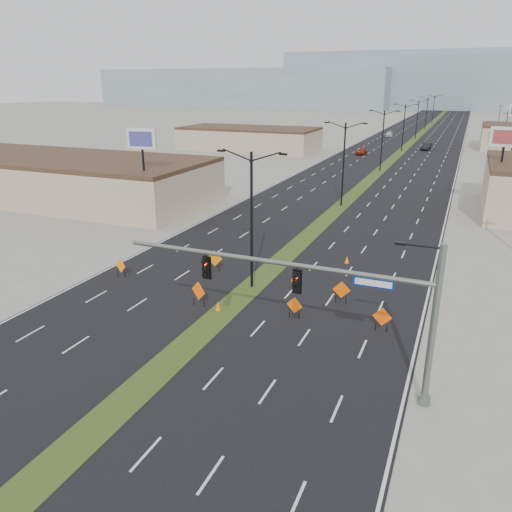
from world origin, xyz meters
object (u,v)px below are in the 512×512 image
at_px(streetlight_3, 404,126).
at_px(construction_sign_4, 382,318).
at_px(cone_0, 218,306).
at_px(pole_sign_west, 142,146).
at_px(streetlight_1, 344,162).
at_px(streetlight_4, 417,118).
at_px(construction_sign_3, 294,306).
at_px(cone_3, 215,257).
at_px(construction_sign_1, 198,292).
at_px(car_mid, 426,146).
at_px(streetlight_0, 252,217).
at_px(cone_2, 347,260).
at_px(construction_sign_0, 121,266).
at_px(cone_1, 293,278).
at_px(signal_mast, 333,296).
at_px(pole_sign_east_near, 504,143).
at_px(streetlight_6, 433,108).
at_px(car_far, 389,135).
at_px(streetlight_5, 427,112).
at_px(car_left, 361,151).
at_px(streetlight_2, 382,139).
at_px(construction_sign_2, 214,259).
at_px(construction_sign_5, 341,291).

relative_size(streetlight_3, construction_sign_4, 6.38).
relative_size(cone_0, pole_sign_west, 0.07).
bearing_deg(streetlight_1, streetlight_4, 90.00).
distance_m(streetlight_1, construction_sign_3, 32.39).
bearing_deg(cone_3, construction_sign_1, -69.80).
bearing_deg(car_mid, streetlight_0, -86.23).
distance_m(streetlight_0, cone_2, 10.79).
height_order(construction_sign_0, cone_2, construction_sign_0).
distance_m(car_mid, cone_1, 86.35).
bearing_deg(construction_sign_3, streetlight_1, 107.74).
relative_size(signal_mast, pole_sign_east_near, 1.66).
bearing_deg(signal_mast, cone_0, 149.24).
relative_size(streetlight_4, streetlight_6, 1.00).
bearing_deg(streetlight_0, cone_3, 141.26).
bearing_deg(streetlight_6, cone_2, -88.08).
relative_size(streetlight_6, car_far, 2.21).
distance_m(signal_mast, cone_0, 11.42).
xyz_separation_m(streetlight_5, car_left, (-7.07, -65.03, -4.74)).
distance_m(car_mid, construction_sign_1, 93.28).
distance_m(streetlight_2, streetlight_3, 28.00).
relative_size(streetlight_6, car_mid, 2.13).
relative_size(streetlight_5, cone_3, 17.42).
distance_m(streetlight_5, construction_sign_4, 143.81).
relative_size(streetlight_6, construction_sign_2, 5.72).
bearing_deg(signal_mast, streetlight_5, 93.26).
bearing_deg(streetlight_2, streetlight_0, -90.00).
bearing_deg(cone_1, construction_sign_1, -123.93).
relative_size(construction_sign_0, pole_sign_west, 0.16).
relative_size(streetlight_0, construction_sign_5, 6.13).
height_order(streetlight_2, construction_sign_1, streetlight_2).
relative_size(construction_sign_3, construction_sign_5, 0.90).
xyz_separation_m(streetlight_6, cone_1, (2.51, -165.78, -5.12)).
distance_m(car_left, car_mid, 18.05).
bearing_deg(car_mid, construction_sign_4, -79.82).
distance_m(construction_sign_0, construction_sign_2, 7.35).
relative_size(construction_sign_0, cone_1, 2.61).
bearing_deg(pole_sign_west, construction_sign_5, -36.99).
relative_size(streetlight_2, construction_sign_5, 6.13).
relative_size(streetlight_0, construction_sign_1, 5.59).
height_order(streetlight_5, pole_sign_west, streetlight_5).
height_order(streetlight_2, cone_0, streetlight_2).
height_order(streetlight_1, construction_sign_5, streetlight_1).
distance_m(streetlight_4, construction_sign_0, 114.69).
height_order(car_left, cone_3, car_left).
height_order(streetlight_3, construction_sign_2, streetlight_3).
distance_m(car_left, construction_sign_5, 76.55).
bearing_deg(streetlight_3, pole_sign_east_near, -72.00).
height_order(construction_sign_4, pole_sign_east_near, pole_sign_east_near).
distance_m(streetlight_0, streetlight_4, 112.00).
xyz_separation_m(car_far, cone_0, (6.76, -118.55, -0.33)).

